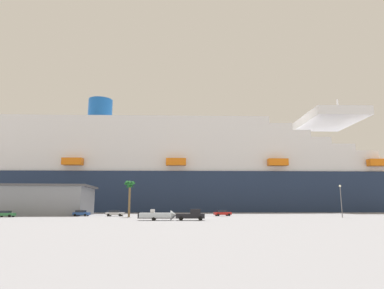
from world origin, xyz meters
The scene contains 11 objects.
ground_plane centered at (0.00, 30.00, 0.00)m, with size 600.00×600.00×0.00m, color gray.
cruise_ship centered at (-6.07, 68.58, 16.77)m, with size 279.97×40.74×56.94m.
terminal_building centered at (-58.10, 22.05, 4.38)m, with size 52.58×20.71×8.72m.
pickup_truck centered at (-4.09, -14.18, 1.04)m, with size 5.72×2.58×2.20m.
small_boat_on_trailer centered at (-10.36, -13.76, 0.96)m, with size 8.73×2.58×2.15m.
palm_tree centered at (-18.64, 5.55, 7.33)m, with size 3.02×3.04×9.10m.
street_lamp centered at (32.92, -1.84, 5.09)m, with size 0.56×0.56×7.79m.
parked_car_silver_sedan centered at (-23.12, 11.46, 0.84)m, with size 4.90×2.52×1.58m.
parked_car_green_wagon centered at (-49.18, 6.51, 0.83)m, with size 4.29×2.18×1.58m.
parked_car_blue_suv centered at (-32.19, 12.32, 0.83)m, with size 4.49×2.59×1.58m.
parked_car_red_hatchback centered at (5.98, 11.29, 0.83)m, with size 4.89×2.62×1.58m.
Camera 1 is at (-8.31, -80.19, 3.02)m, focal length 30.92 mm.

